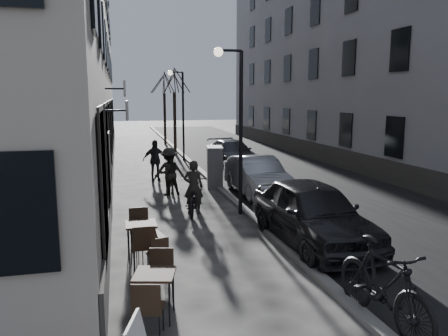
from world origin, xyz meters
name	(u,v)px	position (x,y,z in m)	size (l,w,h in m)	color
ground	(329,299)	(0.00, 0.00, 0.00)	(120.00, 120.00, 0.00)	#34322F
road	(258,163)	(3.85, 16.00, 0.00)	(7.30, 60.00, 0.00)	black
kerb	(193,164)	(0.20, 16.00, 0.06)	(0.25, 60.00, 0.12)	slate
building_left	(63,6)	(-6.00, 16.50, 8.00)	(4.00, 35.00, 16.00)	#B0A193
building_right	(352,19)	(9.50, 16.50, 8.00)	(4.00, 35.00, 16.00)	gray
streetlamp_near	(235,113)	(-0.17, 6.00, 3.16)	(0.90, 0.28, 5.09)	black
streetlamp_far	(180,105)	(-0.17, 18.00, 3.16)	(0.90, 0.28, 5.09)	black
tree_near	(174,80)	(-0.10, 21.00, 4.66)	(2.40, 2.40, 5.70)	black
tree_far	(164,83)	(-0.10, 27.00, 4.66)	(2.40, 2.40, 5.70)	black
bistro_set_a	(155,291)	(-3.16, 0.03, 0.49)	(0.82, 1.65, 0.94)	black
bistro_set_b	(150,247)	(-3.07, 2.39, 0.42)	(0.69, 1.43, 0.82)	black
bistro_set_c	(141,237)	(-3.23, 2.84, 0.51)	(0.69, 1.68, 0.99)	black
utility_cabinet	(215,167)	(0.10, 10.19, 0.83)	(0.61, 1.11, 1.67)	#58585A
bicycle	(194,197)	(-1.42, 6.40, 0.52)	(0.69, 1.98, 1.04)	black
cyclist_rider	(193,187)	(-1.42, 6.40, 0.85)	(0.62, 0.41, 1.70)	#272522
pedestrian_near	(169,173)	(-1.84, 9.29, 0.81)	(0.79, 0.61, 1.62)	black
pedestrian_mid	(169,171)	(-1.83, 9.40, 0.88)	(1.14, 0.65, 1.76)	#2A2724
pedestrian_far	(155,160)	(-2.13, 12.28, 0.89)	(1.05, 0.44, 1.79)	black
car_near	(313,213)	(1.00, 2.91, 0.80)	(1.88, 4.67, 1.59)	black
car_mid	(257,176)	(1.35, 8.47, 0.71)	(1.51, 4.33, 1.43)	#969A9F
car_far	(232,153)	(2.30, 15.70, 0.66)	(1.84, 4.53, 1.32)	#33373D
moped	(383,285)	(0.35, -1.08, 0.70)	(0.66, 2.32, 1.39)	black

